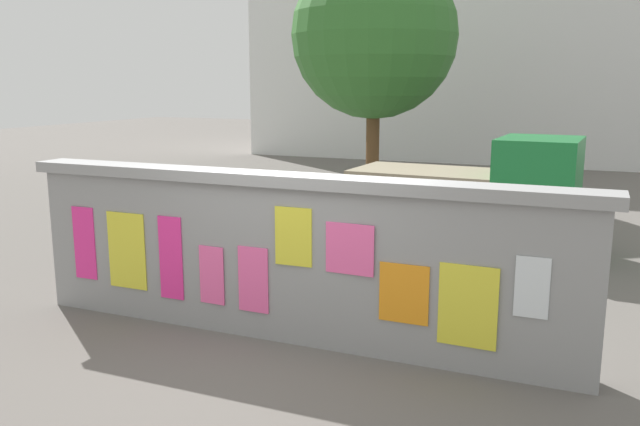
{
  "coord_description": "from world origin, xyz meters",
  "views": [
    {
      "loc": [
        2.89,
        -5.95,
        2.68
      ],
      "look_at": [
        -0.29,
        1.58,
        1.05
      ],
      "focal_mm": 36.67,
      "sensor_mm": 36.0,
      "label": 1
    }
  ],
  "objects_px": {
    "motorcycle": "(242,234)",
    "bicycle_near": "(342,274)",
    "auto_rickshaw_truck": "(474,194)",
    "tree_roadside": "(374,36)",
    "person_walking": "(143,213)"
  },
  "relations": [
    {
      "from": "motorcycle",
      "to": "bicycle_near",
      "type": "distance_m",
      "value": 2.26
    },
    {
      "from": "auto_rickshaw_truck",
      "to": "tree_roadside",
      "type": "xyz_separation_m",
      "value": [
        -3.5,
        5.24,
        2.94
      ]
    },
    {
      "from": "auto_rickshaw_truck",
      "to": "person_walking",
      "type": "height_order",
      "value": "auto_rickshaw_truck"
    },
    {
      "from": "motorcycle",
      "to": "bicycle_near",
      "type": "xyz_separation_m",
      "value": [
        2.01,
        -1.04,
        -0.1
      ]
    },
    {
      "from": "auto_rickshaw_truck",
      "to": "tree_roadside",
      "type": "height_order",
      "value": "tree_roadside"
    },
    {
      "from": "motorcycle",
      "to": "person_walking",
      "type": "distance_m",
      "value": 1.61
    },
    {
      "from": "tree_roadside",
      "to": "motorcycle",
      "type": "bearing_deg",
      "value": -86.19
    },
    {
      "from": "auto_rickshaw_truck",
      "to": "motorcycle",
      "type": "height_order",
      "value": "auto_rickshaw_truck"
    },
    {
      "from": "person_walking",
      "to": "tree_roadside",
      "type": "relative_size",
      "value": 0.27
    },
    {
      "from": "bicycle_near",
      "to": "tree_roadside",
      "type": "xyz_separation_m",
      "value": [
        -2.52,
        8.71,
        3.48
      ]
    },
    {
      "from": "auto_rickshaw_truck",
      "to": "motorcycle",
      "type": "relative_size",
      "value": 1.93
    },
    {
      "from": "tree_roadside",
      "to": "person_walking",
      "type": "bearing_deg",
      "value": -91.36
    },
    {
      "from": "bicycle_near",
      "to": "tree_roadside",
      "type": "bearing_deg",
      "value": 106.12
    },
    {
      "from": "auto_rickshaw_truck",
      "to": "person_walking",
      "type": "xyz_separation_m",
      "value": [
        -3.71,
        -3.77,
        0.09
      ]
    },
    {
      "from": "motorcycle",
      "to": "auto_rickshaw_truck",
      "type": "bearing_deg",
      "value": 39.09
    }
  ]
}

